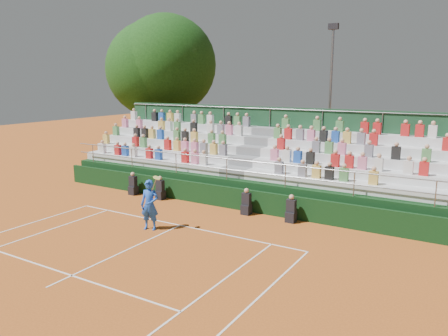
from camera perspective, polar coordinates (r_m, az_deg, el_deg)
The scene contains 8 objects.
ground at distance 18.11m, azimuth -5.76°, elevation -7.47°, with size 90.00×90.00×0.00m, color #B1561D.
courtside_wall at distance 20.50m, azimuth -0.43°, elevation -3.71°, with size 20.00×0.15×1.00m, color black.
line_officials at distance 20.53m, azimuth -2.87°, elevation -3.76°, with size 9.18×0.40×1.19m.
grandstand at distance 23.12m, azimuth 3.73°, elevation -0.50°, with size 20.00×5.20×4.40m.
tennis_player at distance 17.51m, azimuth -9.68°, elevation -4.78°, with size 0.95×0.68×2.22m.
tree_west at distance 33.46m, azimuth -9.13°, elevation 12.59°, with size 7.03×7.03×10.17m.
tree_east at distance 33.17m, azimuth -7.54°, elevation 13.19°, with size 7.29×7.29×10.61m.
floodlight_mast at distance 27.76m, azimuth 13.74°, elevation 9.87°, with size 0.60×0.25×9.16m.
Camera 1 is at (10.33, -13.69, 5.81)m, focal length 35.00 mm.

